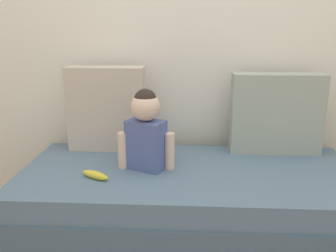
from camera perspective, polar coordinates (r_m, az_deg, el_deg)
ground_plane at (r=2.20m, az=3.31°, el=-16.76°), size 12.00×12.00×0.00m
back_wall at (r=2.42m, az=3.77°, el=14.93°), size 5.13×0.10×2.30m
couch at (r=2.10m, az=3.40°, el=-12.13°), size 1.93×0.87×0.41m
throw_pillow_left at (r=2.31m, az=-9.70°, el=2.74°), size 0.48×0.16×0.53m
throw_pillow_right at (r=2.32m, az=16.80°, el=1.92°), size 0.55×0.16×0.50m
toddler at (r=1.96m, az=-3.55°, el=-0.53°), size 0.32×0.20×0.45m
banana at (r=1.93m, az=-11.50°, el=-7.65°), size 0.17×0.12×0.04m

